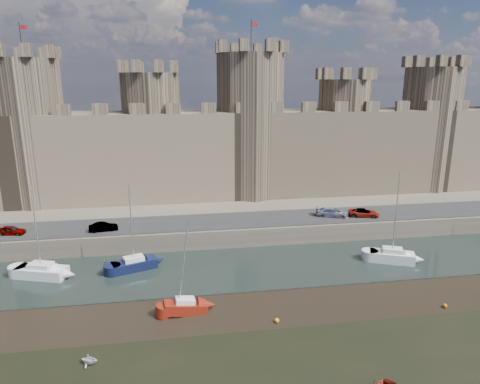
# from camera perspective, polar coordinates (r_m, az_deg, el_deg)

# --- Properties ---
(water_channel) EXTENTS (160.00, 12.00, 0.08)m
(water_channel) POSITION_cam_1_polar(r_m,az_deg,el_deg) (51.75, 3.94, -9.80)
(water_channel) COLOR black
(water_channel) RESTS_ON ground
(quay) EXTENTS (160.00, 60.00, 2.50)m
(quay) POSITION_cam_1_polar(r_m,az_deg,el_deg) (84.97, -1.42, 1.02)
(quay) COLOR #4C443A
(quay) RESTS_ON ground
(road) EXTENTS (160.00, 7.00, 0.10)m
(road) POSITION_cam_1_polar(r_m,az_deg,el_deg) (59.93, 1.86, -3.67)
(road) COLOR black
(road) RESTS_ON quay
(castle) EXTENTS (108.50, 11.00, 29.00)m
(castle) POSITION_cam_1_polar(r_m,az_deg,el_deg) (71.22, -0.70, 6.86)
(castle) COLOR #42382B
(castle) RESTS_ON quay
(car_0) EXTENTS (3.67, 1.93, 1.19)m
(car_0) POSITION_cam_1_polar(r_m,az_deg,el_deg) (61.31, -28.24, -4.54)
(car_0) COLOR gray
(car_0) RESTS_ON quay
(car_1) EXTENTS (3.75, 1.77, 1.19)m
(car_1) POSITION_cam_1_polar(r_m,az_deg,el_deg) (58.00, -17.75, -4.48)
(car_1) COLOR gray
(car_1) RESTS_ON quay
(car_2) EXTENTS (4.89, 3.28, 1.31)m
(car_2) POSITION_cam_1_polar(r_m,az_deg,el_deg) (62.36, 12.17, -2.68)
(car_2) COLOR gray
(car_2) RESTS_ON quay
(car_3) EXTENTS (4.67, 3.09, 1.19)m
(car_3) POSITION_cam_1_polar(r_m,az_deg,el_deg) (63.48, 16.19, -2.69)
(car_3) COLOR gray
(car_3) RESTS_ON quay
(sailboat_0) EXTENTS (6.04, 3.83, 10.55)m
(sailboat_0) POSITION_cam_1_polar(r_m,az_deg,el_deg) (53.42, -24.96, -9.51)
(sailboat_0) COLOR silver
(sailboat_0) RESTS_ON ground
(sailboat_1) EXTENTS (5.41, 3.55, 10.11)m
(sailboat_1) POSITION_cam_1_polar(r_m,az_deg,el_deg) (51.84, -13.93, -9.26)
(sailboat_1) COLOR black
(sailboat_1) RESTS_ON ground
(sailboat_2) EXTENTS (5.53, 3.87, 11.12)m
(sailboat_2) POSITION_cam_1_polar(r_m,az_deg,el_deg) (55.51, 19.60, -7.98)
(sailboat_2) COLOR silver
(sailboat_2) RESTS_ON ground
(sailboat_4) EXTENTS (4.23, 2.04, 9.53)m
(sailboat_4) POSITION_cam_1_polar(r_m,az_deg,el_deg) (42.36, -7.30, -14.82)
(sailboat_4) COLOR maroon
(sailboat_4) RESTS_ON ground
(dinghy_3) EXTENTS (1.93, 1.85, 0.79)m
(dinghy_3) POSITION_cam_1_polar(r_m,az_deg,el_deg) (37.68, -19.47, -20.36)
(dinghy_3) COLOR silver
(dinghy_3) RESTS_ON ground
(buoy_1) EXTENTS (0.46, 0.46, 0.46)m
(buoy_1) POSITION_cam_1_polar(r_m,az_deg,el_deg) (40.93, 4.92, -16.68)
(buoy_1) COLOR orange
(buoy_1) RESTS_ON ground
(buoy_3) EXTENTS (0.43, 0.43, 0.43)m
(buoy_3) POSITION_cam_1_polar(r_m,az_deg,el_deg) (47.47, 25.66, -13.51)
(buoy_3) COLOR #EA570A
(buoy_3) RESTS_ON ground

